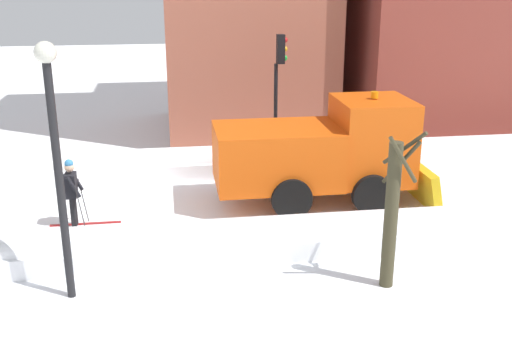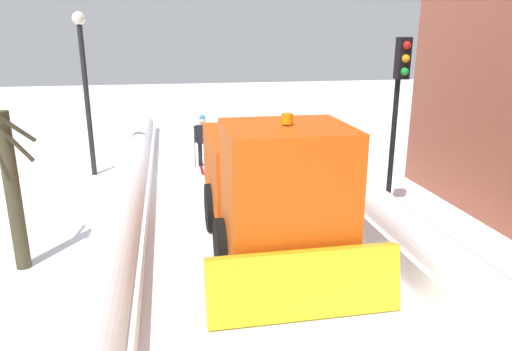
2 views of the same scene
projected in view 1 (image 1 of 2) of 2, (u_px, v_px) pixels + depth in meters
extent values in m
plane|color=white|center=(465.00, 196.00, 17.76)|extent=(80.00, 80.00, 0.00)
cube|color=white|center=(425.00, 158.00, 20.42)|extent=(1.10, 36.00, 0.53)
cylinder|color=white|center=(426.00, 151.00, 20.33)|extent=(0.90, 34.20, 0.90)
cube|color=#DB510F|center=(277.00, 156.00, 16.80)|extent=(2.30, 3.40, 1.60)
cube|color=#DB510F|center=(372.00, 140.00, 17.06)|extent=(2.20, 2.00, 2.30)
cube|color=black|center=(406.00, 121.00, 17.02)|extent=(1.85, 0.06, 1.01)
cube|color=yellow|center=(414.00, 178.00, 17.62)|extent=(3.20, 0.46, 1.13)
cylinder|color=orange|center=(375.00, 95.00, 16.65)|extent=(0.20, 0.20, 0.18)
cylinder|color=black|center=(348.00, 168.00, 18.48)|extent=(0.25, 1.10, 1.10)
cylinder|color=black|center=(372.00, 195.00, 16.32)|extent=(0.25, 1.10, 1.10)
cylinder|color=black|center=(276.00, 172.00, 18.18)|extent=(0.25, 1.10, 1.10)
cylinder|color=black|center=(292.00, 199.00, 16.02)|extent=(0.25, 1.10, 1.10)
cylinder|color=black|center=(74.00, 210.00, 15.64)|extent=(0.14, 0.14, 0.82)
cylinder|color=black|center=(73.00, 213.00, 15.44)|extent=(0.14, 0.14, 0.82)
cube|color=black|center=(71.00, 185.00, 15.31)|extent=(0.42, 0.26, 0.62)
cube|color=black|center=(62.00, 184.00, 15.27)|extent=(0.32, 0.16, 0.44)
sphere|color=tan|center=(69.00, 167.00, 15.16)|extent=(0.24, 0.24, 0.24)
sphere|color=teal|center=(69.00, 164.00, 15.13)|extent=(0.22, 0.22, 0.22)
cylinder|color=black|center=(76.00, 180.00, 15.56)|extent=(0.09, 0.33, 0.56)
cylinder|color=black|center=(74.00, 187.00, 15.07)|extent=(0.09, 0.33, 0.56)
cube|color=maroon|center=(86.00, 224.00, 15.80)|extent=(0.09, 1.80, 0.03)
cube|color=maroon|center=(85.00, 227.00, 15.60)|extent=(0.09, 1.80, 0.03)
cylinder|color=#262628|center=(83.00, 200.00, 15.79)|extent=(0.02, 0.19, 1.19)
cylinder|color=#262628|center=(81.00, 209.00, 15.23)|extent=(0.02, 0.19, 1.19)
cylinder|color=black|center=(276.00, 117.00, 19.69)|extent=(0.12, 0.12, 3.46)
cube|color=black|center=(281.00, 49.00, 19.01)|extent=(0.28, 0.24, 0.90)
sphere|color=red|center=(285.00, 40.00, 18.94)|extent=(0.18, 0.18, 0.18)
sphere|color=gold|center=(285.00, 49.00, 19.03)|extent=(0.18, 0.18, 0.18)
sphere|color=green|center=(285.00, 58.00, 19.12)|extent=(0.18, 0.18, 0.18)
cylinder|color=black|center=(60.00, 187.00, 11.58)|extent=(0.16, 0.16, 4.70)
sphere|color=silver|center=(45.00, 52.00, 10.77)|extent=(0.40, 0.40, 0.40)
cylinder|color=#413C28|center=(391.00, 216.00, 12.28)|extent=(0.28, 0.28, 3.10)
cylinder|color=#413C28|center=(401.00, 163.00, 12.11)|extent=(0.60, 0.56, 1.03)
cylinder|color=#413C28|center=(405.00, 148.00, 12.04)|extent=(0.73, 0.64, 0.85)
cylinder|color=#413C28|center=(403.00, 160.00, 11.67)|extent=(0.26, 0.71, 1.03)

